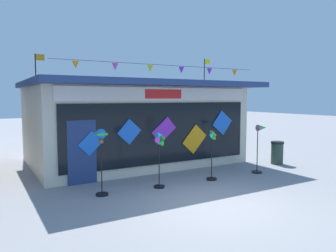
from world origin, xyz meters
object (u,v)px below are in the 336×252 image
Objects in this scene: wind_spinner_left at (160,150)px; trash_bin at (277,153)px; kite_shop_building at (133,122)px; wind_spinner_center_left at (212,152)px; wind_spinner_far_left at (101,147)px; wind_spinner_center_right at (260,140)px.

trash_bin is at bearing 6.56° from wind_spinner_left.
kite_shop_building is 4.43m from wind_spinner_center_left.
wind_spinner_far_left is 3.69m from wind_spinner_center_left.
kite_shop_building is 5.29m from wind_spinner_center_right.
wind_spinner_center_left is at bearing -3.20° from wind_spinner_far_left.
wind_spinner_left is (1.74, -0.15, -0.20)m from wind_spinner_far_left.
kite_shop_building is 5.02× the size of wind_spinner_left.
kite_shop_building is at bearing 76.39° from wind_spinner_left.
wind_spinner_center_right is at bearing -0.19° from wind_spinner_center_left.
kite_shop_building reaches higher than wind_spinner_center_right.
wind_spinner_center_left is (0.90, -4.27, -0.74)m from kite_shop_building.
wind_spinner_left is 1.02× the size of wind_spinner_center_left.
wind_spinner_far_left reaches higher than wind_spinner_center_right.
wind_spinner_center_right is (2.16, -0.01, 0.26)m from wind_spinner_center_left.
wind_spinner_center_right is (4.08, -0.06, 0.03)m from wind_spinner_left.
wind_spinner_center_left is at bearing -1.67° from wind_spinner_left.
wind_spinner_far_left is 7.63m from trash_bin.
wind_spinner_center_right is (3.06, -4.28, -0.49)m from kite_shop_building.
wind_spinner_far_left reaches higher than trash_bin.
kite_shop_building is 4.37m from wind_spinner_left.
kite_shop_building reaches higher than trash_bin.
wind_spinner_center_left is (3.66, -0.21, -0.43)m from wind_spinner_far_left.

